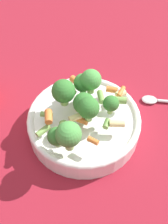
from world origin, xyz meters
The scene contains 4 objects.
ground_plane centered at (0.00, 0.00, 0.00)m, with size 3.00×3.00×0.00m, color maroon.
bowl centered at (0.00, 0.00, 0.03)m, with size 0.23×0.23×0.05m.
pasta_salad centered at (0.01, 0.00, 0.09)m, with size 0.20×0.16×0.08m.
spoon centered at (-0.17, 0.10, 0.01)m, with size 0.10×0.14×0.01m.
Camera 1 is at (0.25, 0.20, 0.47)m, focal length 42.00 mm.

